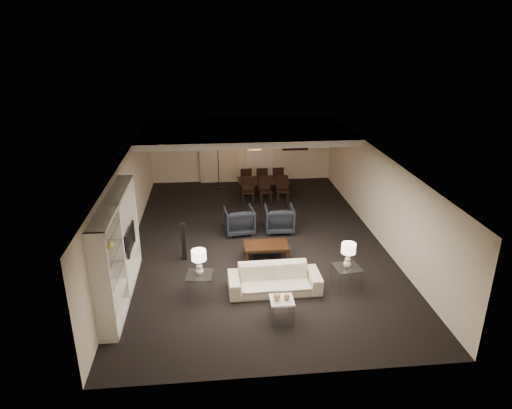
{
  "coord_description": "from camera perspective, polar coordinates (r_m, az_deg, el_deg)",
  "views": [
    {
      "loc": [
        -1.19,
        -11.81,
        5.74
      ],
      "look_at": [
        0.0,
        0.0,
        1.1
      ],
      "focal_mm": 32.0,
      "sensor_mm": 36.0,
      "label": 1
    }
  ],
  "objects": [
    {
      "name": "armchair_left",
      "position": [
        13.48,
        -2.14,
        -2.02
      ],
      "size": [
        0.94,
        0.96,
        0.79
      ],
      "primitive_type": "imported",
      "rotation": [
        0.0,
        0.0,
        3.26
      ],
      "color": "black",
      "rests_on": "floor"
    },
    {
      "name": "dining_table",
      "position": [
        16.39,
        0.93,
        2.02
      ],
      "size": [
        1.83,
        1.08,
        0.63
      ],
      "primitive_type": "imported",
      "rotation": [
        0.0,
        0.0,
        0.05
      ],
      "color": "black",
      "rests_on": "floor"
    },
    {
      "name": "painting",
      "position": [
        18.07,
        4.94,
        7.87
      ],
      "size": [
        0.95,
        0.04,
        0.65
      ],
      "primitive_type": "cube",
      "color": "#142D38",
      "rests_on": "wall_back"
    },
    {
      "name": "sofa",
      "position": [
        10.65,
        2.31,
        -9.34
      ],
      "size": [
        2.13,
        0.86,
        0.62
      ],
      "primitive_type": "imported",
      "rotation": [
        0.0,
        0.0,
        0.01
      ],
      "color": "beige",
      "rests_on": "floor"
    },
    {
      "name": "media_unit",
      "position": [
        10.49,
        -16.88,
        -5.43
      ],
      "size": [
        0.38,
        3.4,
        2.35
      ],
      "primitive_type": null,
      "color": "white",
      "rests_on": "wall_left"
    },
    {
      "name": "television",
      "position": [
        11.28,
        -15.92,
        -4.18
      ],
      "size": [
        0.99,
        0.13,
        0.57
      ],
      "primitive_type": "imported",
      "rotation": [
        0.0,
        0.0,
        1.57
      ],
      "color": "black",
      "rests_on": "media_unit"
    },
    {
      "name": "door",
      "position": [
        18.0,
        0.48,
        6.25
      ],
      "size": [
        0.9,
        0.05,
        2.1
      ],
      "primitive_type": "cube",
      "color": "silver",
      "rests_on": "wall_back"
    },
    {
      "name": "chair_fl",
      "position": [
        16.9,
        -1.34,
        3.17
      ],
      "size": [
        0.47,
        0.47,
        0.93
      ],
      "primitive_type": null,
      "rotation": [
        0.0,
        0.0,
        3.24
      ],
      "color": "black",
      "rests_on": "floor"
    },
    {
      "name": "floor_lamp",
      "position": [
        17.21,
        -4.74,
        4.91
      ],
      "size": [
        0.34,
        0.34,
        1.78
      ],
      "primitive_type": null,
      "rotation": [
        0.0,
        0.0,
        -0.39
      ],
      "color": "black",
      "rests_on": "floor"
    },
    {
      "name": "wall_back",
      "position": [
        17.92,
        -1.77,
        6.84
      ],
      "size": [
        7.0,
        0.02,
        2.5
      ],
      "primitive_type": "cube",
      "color": "beige",
      "rests_on": "ground"
    },
    {
      "name": "curtains",
      "position": [
        17.82,
        -4.66,
        6.52
      ],
      "size": [
        1.5,
        0.12,
        2.4
      ],
      "primitive_type": "cube",
      "color": "beige",
      "rests_on": "wall_back"
    },
    {
      "name": "chair_nr",
      "position": [
        15.81,
        3.37,
        1.83
      ],
      "size": [
        0.43,
        0.43,
        0.93
      ],
      "primitive_type": null,
      "rotation": [
        0.0,
        0.0,
        -0.01
      ],
      "color": "black",
      "rests_on": "floor"
    },
    {
      "name": "wall_left",
      "position": [
        12.84,
        -15.74,
        0.05
      ],
      "size": [
        0.02,
        11.0,
        2.5
      ],
      "primitive_type": "cube",
      "color": "beige",
      "rests_on": "ground"
    },
    {
      "name": "chair_fm",
      "position": [
        16.95,
        0.68,
        3.23
      ],
      "size": [
        0.43,
        0.43,
        0.93
      ],
      "primitive_type": null,
      "rotation": [
        0.0,
        0.0,
        3.15
      ],
      "color": "black",
      "rests_on": "floor"
    },
    {
      "name": "armchair_right",
      "position": [
        13.6,
        2.91,
        -1.81
      ],
      "size": [
        0.87,
        0.89,
        0.79
      ],
      "primitive_type": "imported",
      "rotation": [
        0.0,
        0.0,
        3.11
      ],
      "color": "black",
      "rests_on": "floor"
    },
    {
      "name": "wall_front",
      "position": [
        7.83,
        4.15,
        -13.69
      ],
      "size": [
        7.0,
        0.02,
        2.5
      ],
      "primitive_type": "cube",
      "color": "beige",
      "rests_on": "ground"
    },
    {
      "name": "coffee_table",
      "position": [
        12.08,
        1.26,
        -5.9
      ],
      "size": [
        1.17,
        0.68,
        0.42
      ],
      "primitive_type": null,
      "rotation": [
        0.0,
        0.0,
        -0.01
      ],
      "color": "black",
      "rests_on": "floor"
    },
    {
      "name": "gold_gourd_a",
      "position": [
        9.57,
        2.65,
        -11.41
      ],
      "size": [
        0.15,
        0.15,
        0.15
      ],
      "primitive_type": "sphere",
      "color": "tan",
      "rests_on": "marble_table"
    },
    {
      "name": "chair_nm",
      "position": [
        15.73,
        1.21,
        1.76
      ],
      "size": [
        0.45,
        0.45,
        0.93
      ],
      "primitive_type": null,
      "rotation": [
        0.0,
        0.0,
        0.06
      ],
      "color": "black",
      "rests_on": "floor"
    },
    {
      "name": "vase_blue",
      "position": [
        9.53,
        -18.05,
        -8.68
      ],
      "size": [
        0.15,
        0.15,
        0.16
      ],
      "primitive_type": "imported",
      "color": "#2734A9",
      "rests_on": "media_unit"
    },
    {
      "name": "floor",
      "position": [
        13.18,
        0.0,
        -4.46
      ],
      "size": [
        11.0,
        11.0,
        0.0
      ],
      "primitive_type": "plane",
      "color": "black",
      "rests_on": "ground"
    },
    {
      "name": "wall_right",
      "position": [
        13.47,
        14.98,
        1.14
      ],
      "size": [
        0.02,
        11.0,
        2.5
      ],
      "primitive_type": "cube",
      "color": "beige",
      "rests_on": "ground"
    },
    {
      "name": "chair_fr",
      "position": [
        17.03,
        2.69,
        3.29
      ],
      "size": [
        0.43,
        0.43,
        0.93
      ],
      "primitive_type": null,
      "rotation": [
        0.0,
        0.0,
        3.14
      ],
      "color": "black",
      "rests_on": "floor"
    },
    {
      "name": "marble_table",
      "position": [
        9.76,
        3.22,
        -12.95
      ],
      "size": [
        0.49,
        0.49,
        0.48
      ],
      "primitive_type": null,
      "rotation": [
        0.0,
        0.0,
        -0.0
      ],
      "color": "white",
      "rests_on": "floor"
    },
    {
      "name": "ceiling",
      "position": [
        12.3,
        0.0,
        6.08
      ],
      "size": [
        7.0,
        11.0,
        0.02
      ],
      "primitive_type": "cube",
      "color": "silver",
      "rests_on": "ground"
    },
    {
      "name": "ceiling_soffit",
      "position": [
        15.71,
        -1.29,
        9.08
      ],
      "size": [
        7.0,
        4.0,
        0.2
      ],
      "primitive_type": "cube",
      "color": "silver",
      "rests_on": "ceiling"
    },
    {
      "name": "chair_nl",
      "position": [
        15.67,
        -0.97,
        1.69
      ],
      "size": [
        0.47,
        0.47,
        0.93
      ],
      "primitive_type": null,
      "rotation": [
        0.0,
        0.0,
        -0.09
      ],
      "color": "black",
      "rests_on": "floor"
    },
    {
      "name": "side_table_right",
      "position": [
        11.01,
        11.21,
        -8.89
      ],
      "size": [
        0.66,
        0.66,
        0.54
      ],
      "primitive_type": null,
      "rotation": [
        0.0,
        0.0,
        0.14
      ],
      "color": "white",
      "rests_on": "floor"
    },
    {
      "name": "table_lamp_right",
      "position": [
        10.74,
        11.43,
        -6.25
      ],
      "size": [
        0.35,
        0.35,
        0.6
      ],
      "primitive_type": null,
      "rotation": [
        0.0,
        0.0,
        0.06
      ],
      "color": "white",
      "rests_on": "side_table_right"
    },
    {
      "name": "gold_gourd_b",
      "position": [
        9.61,
        3.86,
        -11.38
      ],
      "size": [
        0.14,
        0.14,
        0.14
      ],
      "primitive_type": "sphere",
      "color": "tan",
      "rests_on": "marble_table"
    },
    {
      "name": "table_lamp_left",
      "position": [
        10.3,
        -7.12,
        -7.21
      ],
      "size": [
        0.37,
        0.37,
        0.6
      ],
      "primitive_type": null,
      "rotation": [
        0.0,
        0.0,
        -0.12
      ],
      "color": "#F6E6CF",
      "rests_on": "side_table_left"
    },
    {
      "name": "side_table_left",
      "position": [
        10.59,
        -6.98,
        -9.92
      ],
      "size": [
        0.65,
        0.65,
        0.54
      ],
      "primitive_type": null,
      "rotation": [
        0.0,
        0.0,
        -0.12
      ],
      "color": "silver",
      "rests_on": "floor"
    },
    {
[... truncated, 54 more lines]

